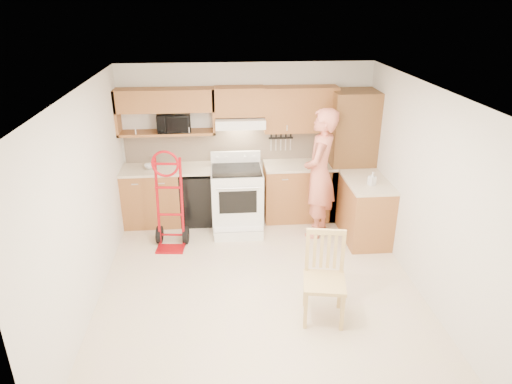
{
  "coord_description": "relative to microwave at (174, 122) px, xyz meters",
  "views": [
    {
      "loc": [
        -0.46,
        -4.91,
        3.44
      ],
      "look_at": [
        0.0,
        0.5,
        1.1
      ],
      "focal_mm": 32.17,
      "sensor_mm": 36.0,
      "label": 1
    }
  ],
  "objects": [
    {
      "name": "floor",
      "position": [
        1.14,
        -2.08,
        -1.64
      ],
      "size": [
        4.0,
        4.5,
        0.02
      ],
      "primitive_type": "cube",
      "color": "beige",
      "rests_on": "ground"
    },
    {
      "name": "ceiling",
      "position": [
        1.14,
        -2.08,
        0.88
      ],
      "size": [
        4.0,
        4.5,
        0.02
      ],
      "primitive_type": "cube",
      "color": "white",
      "rests_on": "ground"
    },
    {
      "name": "wall_back",
      "position": [
        1.14,
        0.17,
        -0.38
      ],
      "size": [
        4.0,
        0.02,
        2.5
      ],
      "primitive_type": "cube",
      "color": "silver",
      "rests_on": "ground"
    },
    {
      "name": "wall_front",
      "position": [
        1.14,
        -4.34,
        -0.38
      ],
      "size": [
        4.0,
        0.02,
        2.5
      ],
      "primitive_type": "cube",
      "color": "silver",
      "rests_on": "ground"
    },
    {
      "name": "wall_left",
      "position": [
        -0.87,
        -2.08,
        -0.38
      ],
      "size": [
        0.02,
        4.5,
        2.5
      ],
      "primitive_type": "cube",
      "color": "silver",
      "rests_on": "ground"
    },
    {
      "name": "wall_right",
      "position": [
        3.15,
        -2.08,
        -0.38
      ],
      "size": [
        0.02,
        4.5,
        2.5
      ],
      "primitive_type": "cube",
      "color": "silver",
      "rests_on": "ground"
    },
    {
      "name": "backsplash",
      "position": [
        1.14,
        0.15,
        -0.43
      ],
      "size": [
        3.92,
        0.03,
        0.55
      ],
      "primitive_type": "cube",
      "color": "beige",
      "rests_on": "wall_back"
    },
    {
      "name": "lower_cab_left",
      "position": [
        -0.41,
        -0.14,
        -1.18
      ],
      "size": [
        0.9,
        0.6,
        0.9
      ],
      "primitive_type": "cube",
      "color": "brown",
      "rests_on": "ground"
    },
    {
      "name": "dishwasher",
      "position": [
        0.34,
        -0.14,
        -1.21
      ],
      "size": [
        0.6,
        0.6,
        0.85
      ],
      "primitive_type": "cube",
      "color": "black",
      "rests_on": "ground"
    },
    {
      "name": "lower_cab_right",
      "position": [
        1.97,
        -0.14,
        -1.18
      ],
      "size": [
        1.14,
        0.6,
        0.9
      ],
      "primitive_type": "cube",
      "color": "brown",
      "rests_on": "ground"
    },
    {
      "name": "countertop_left",
      "position": [
        -0.11,
        -0.13,
        -0.71
      ],
      "size": [
        1.5,
        0.63,
        0.04
      ],
      "primitive_type": "cube",
      "color": "beige",
      "rests_on": "lower_cab_left"
    },
    {
      "name": "countertop_right",
      "position": [
        1.97,
        -0.13,
        -0.71
      ],
      "size": [
        1.14,
        0.63,
        0.04
      ],
      "primitive_type": "cube",
      "color": "beige",
      "rests_on": "lower_cab_right"
    },
    {
      "name": "cab_return_right",
      "position": [
        2.84,
        -0.94,
        -1.18
      ],
      "size": [
        0.6,
        1.0,
        0.9
      ],
      "primitive_type": "cube",
      "color": "brown",
      "rests_on": "ground"
    },
    {
      "name": "countertop_return",
      "position": [
        2.84,
        -0.94,
        -0.71
      ],
      "size": [
        0.63,
        1.0,
        0.04
      ],
      "primitive_type": "cube",
      "color": "beige",
      "rests_on": "cab_return_right"
    },
    {
      "name": "pantry_tall",
      "position": [
        2.79,
        -0.14,
        -0.58
      ],
      "size": [
        0.7,
        0.6,
        2.1
      ],
      "primitive_type": "cube",
      "color": "brown",
      "rests_on": "ground"
    },
    {
      "name": "upper_cab_left",
      "position": [
        -0.11,
        0.0,
        0.35
      ],
      "size": [
        1.5,
        0.33,
        0.34
      ],
      "primitive_type": "cube",
      "color": "brown",
      "rests_on": "wall_back"
    },
    {
      "name": "upper_shelf_mw",
      "position": [
        -0.11,
        0.0,
        -0.16
      ],
      "size": [
        1.5,
        0.33,
        0.04
      ],
      "primitive_type": "cube",
      "color": "brown",
      "rests_on": "wall_back"
    },
    {
      "name": "upper_cab_center",
      "position": [
        1.02,
        0.0,
        0.31
      ],
      "size": [
        0.76,
        0.33,
        0.44
      ],
      "primitive_type": "cube",
      "color": "brown",
      "rests_on": "wall_back"
    },
    {
      "name": "upper_cab_right",
      "position": [
        1.97,
        0.0,
        0.17
      ],
      "size": [
        1.14,
        0.33,
        0.7
      ],
      "primitive_type": "cube",
      "color": "brown",
      "rests_on": "wall_back"
    },
    {
      "name": "range_hood",
      "position": [
        1.02,
        -0.06,
        -0.0
      ],
      "size": [
        0.76,
        0.46,
        0.14
      ],
      "primitive_type": "cube",
      "color": "white",
      "rests_on": "wall_back"
    },
    {
      "name": "knife_strip",
      "position": [
        1.69,
        0.12,
        -0.39
      ],
      "size": [
        0.4,
        0.05,
        0.29
      ],
      "primitive_type": null,
      "color": "black",
      "rests_on": "backsplash"
    },
    {
      "name": "microwave",
      "position": [
        0.0,
        0.0,
        0.0
      ],
      "size": [
        0.54,
        0.38,
        0.28
      ],
      "primitive_type": "imported",
      "rotation": [
        0.0,
        0.0,
        0.08
      ],
      "color": "black",
      "rests_on": "upper_shelf_mw"
    },
    {
      "name": "range",
      "position": [
        0.94,
        -0.45,
        -1.05
      ],
      "size": [
        0.79,
        1.04,
        1.16
      ],
      "primitive_type": null,
      "color": "white",
      "rests_on": "ground"
    },
    {
      "name": "person",
      "position": [
        2.16,
        -0.74,
        -0.64
      ],
      "size": [
        0.73,
        0.85,
        1.98
      ],
      "primitive_type": "imported",
      "rotation": [
        0.0,
        0.0,
        -2.0
      ],
      "color": "#DD7660",
      "rests_on": "ground"
    },
    {
      "name": "hand_truck",
      "position": [
        -0.06,
        -0.97,
        -0.96
      ],
      "size": [
        0.58,
        0.54,
        1.35
      ],
      "primitive_type": null,
      "rotation": [
        0.0,
        0.0,
        -0.1
      ],
      "color": "#A00911",
      "rests_on": "ground"
    },
    {
      "name": "dining_chair",
      "position": [
        1.81,
        -2.76,
        -1.11
      ],
      "size": [
        0.55,
        0.58,
        1.04
      ],
      "primitive_type": null,
      "rotation": [
        0.0,
        0.0,
        -0.18
      ],
      "color": "tan",
      "rests_on": "ground"
    },
    {
      "name": "soap_bottle",
      "position": [
        2.84,
        -1.1,
        -0.59
      ],
      "size": [
        0.12,
        0.12,
        0.2
      ],
      "primitive_type": "imported",
      "rotation": [
        0.0,
        0.0,
        0.41
      ],
      "color": "white",
      "rests_on": "countertop_return"
    },
    {
      "name": "bowl",
      "position": [
        -0.38,
        -0.14,
        -0.66
      ],
      "size": [
        0.27,
        0.27,
        0.05
      ],
      "primitive_type": "imported",
      "rotation": [
        0.0,
        0.0,
        0.23
      ],
      "color": "white",
      "rests_on": "countertop_left"
    }
  ]
}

